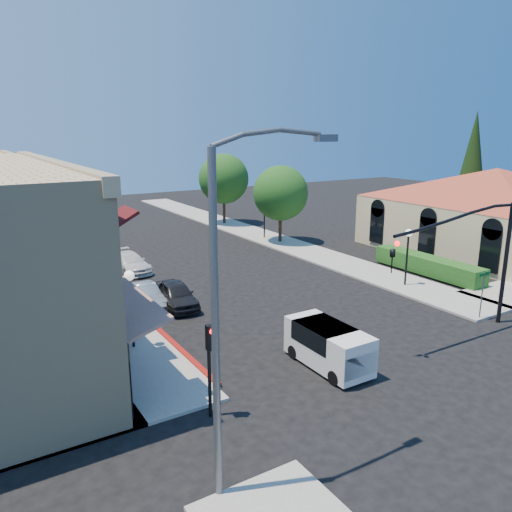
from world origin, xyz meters
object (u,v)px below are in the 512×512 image
street_name_sign (483,288)px  parked_car_b (145,295)px  white_van (329,344)px  parked_car_d (92,237)px  street_tree_a (281,193)px  signal_mast_arm (480,248)px  parked_car_a (176,295)px  lamppost_left_far (63,233)px  lamppost_right_far (264,208)px  street_tree_b (224,179)px  parked_car_c (130,263)px  lamppost_right_near (408,243)px  conifer_far (472,161)px  secondary_signal (210,354)px  lamppost_left_near (130,289)px  cobra_streetlight (228,305)px

street_name_sign → parked_car_b: size_ratio=0.68×
white_van → parked_car_b: (-3.87, 10.80, -0.39)m
street_name_sign → parked_car_d: 30.53m
street_tree_a → signal_mast_arm: size_ratio=0.81×
signal_mast_arm → parked_car_a: (-10.66, 10.50, -3.40)m
parked_car_a → parked_car_b: size_ratio=1.11×
white_van → parked_car_a: (-2.47, 9.80, -0.30)m
lamppost_left_far → lamppost_right_far: same height
street_tree_b → parked_car_c: 18.55m
lamppost_right_near → lamppost_right_far: 16.00m
parked_car_c → parked_car_d: parked_car_c is taller
street_name_sign → lamppost_right_far: size_ratio=0.70×
signal_mast_arm → parked_car_a: 15.34m
conifer_far → lamppost_right_near: conifer_far is taller
lamppost_right_far → parked_car_c: lamppost_right_far is taller
lamppost_right_far → white_van: size_ratio=0.92×
secondary_signal → signal_mast_arm: bearing=0.4°
street_name_sign → parked_car_b: street_name_sign is taller
lamppost_right_far → parked_car_a: lamppost_right_far is taller
signal_mast_arm → parked_car_d: 30.75m
lamppost_left_near → parked_car_c: 12.73m
secondary_signal → white_van: secondary_signal is taller
lamppost_right_far → parked_car_d: bearing=155.3°
lamppost_right_far → cobra_streetlight: bearing=-124.2°
street_tree_b → parked_car_d: 14.31m
parked_car_b → parked_car_c: bearing=77.6°
lamppost_left_far → parked_car_d: bearing=65.5°
signal_mast_arm → lamppost_right_far: size_ratio=2.24×
lamppost_left_far → street_name_sign: bearing=-51.1°
cobra_streetlight → parked_car_d: 32.76m
conifer_far → parked_car_d: 35.45m
signal_mast_arm → street_name_sign: 2.98m
signal_mast_arm → lamppost_left_far: 25.07m
white_van → parked_car_d: white_van is taller
parked_car_d → lamppost_right_far: bearing=-23.8°
street_tree_a → parked_car_a: street_tree_a is taller
street_tree_a → lamppost_right_near: (-0.30, -14.00, -1.46)m
white_van → street_tree_a: bearing=60.7°
conifer_far → lamppost_right_near: bearing=-152.9°
street_name_sign → lamppost_left_far: (-16.00, 19.80, 1.04)m
street_tree_a → parked_car_c: (-13.60, -2.00, -3.56)m
street_tree_a → street_tree_b: size_ratio=0.92×
street_name_sign → lamppost_left_near: size_ratio=0.70×
street_tree_a → white_van: street_tree_a is taller
lamppost_right_near → parked_car_a: 14.04m
lamppost_right_far → parked_car_b: 18.48m
lamppost_left_far → parked_car_b: bearing=-75.6°
lamppost_left_far → street_tree_b: bearing=30.0°
street_name_sign → signal_mast_arm: bearing=-156.8°
cobra_streetlight → lamppost_left_near: (0.65, 10.00, -2.53)m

